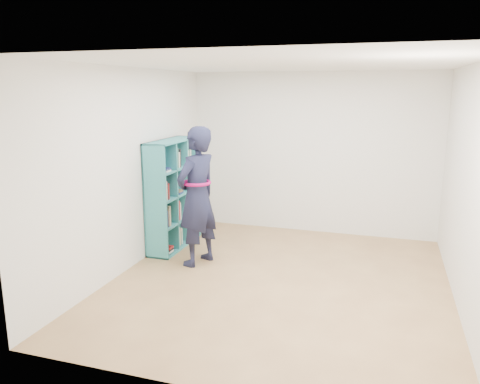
% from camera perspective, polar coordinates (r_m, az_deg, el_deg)
% --- Properties ---
extents(floor, '(4.50, 4.50, 0.00)m').
position_cam_1_polar(floor, '(5.89, 4.79, -10.88)').
color(floor, olive).
rests_on(floor, ground).
extents(ceiling, '(4.50, 4.50, 0.00)m').
position_cam_1_polar(ceiling, '(5.41, 5.31, 15.28)').
color(ceiling, white).
rests_on(ceiling, wall_back).
extents(wall_left, '(0.02, 4.50, 2.60)m').
position_cam_1_polar(wall_left, '(6.24, -13.19, 2.65)').
color(wall_left, silver).
rests_on(wall_left, floor).
extents(wall_right, '(0.02, 4.50, 2.60)m').
position_cam_1_polar(wall_right, '(5.44, 26.04, 0.28)').
color(wall_right, silver).
rests_on(wall_right, floor).
extents(wall_back, '(4.00, 0.02, 2.60)m').
position_cam_1_polar(wall_back, '(7.69, 8.73, 4.64)').
color(wall_back, silver).
rests_on(wall_back, floor).
extents(wall_front, '(4.00, 0.02, 2.60)m').
position_cam_1_polar(wall_front, '(3.41, -3.33, -5.15)').
color(wall_front, silver).
rests_on(wall_front, floor).
extents(bookshelf, '(0.35, 1.21, 1.61)m').
position_cam_1_polar(bookshelf, '(7.01, -8.32, -0.40)').
color(bookshelf, teal).
rests_on(bookshelf, floor).
extents(person, '(0.65, 0.79, 1.86)m').
position_cam_1_polar(person, '(6.22, -5.26, -0.55)').
color(person, black).
rests_on(person, floor).
extents(smartphone, '(0.02, 0.10, 0.13)m').
position_cam_1_polar(smartphone, '(6.34, -5.80, 0.81)').
color(smartphone, silver).
rests_on(smartphone, person).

